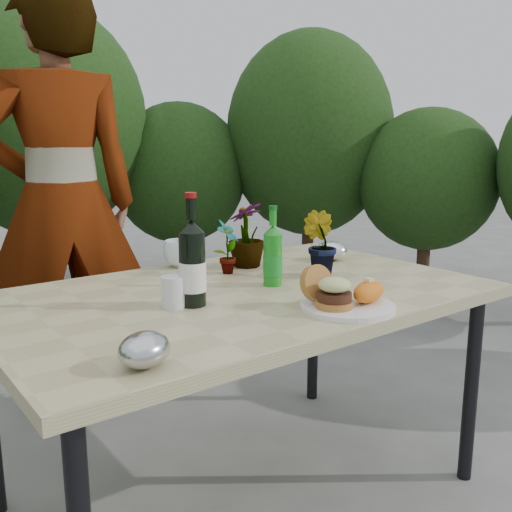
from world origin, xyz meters
TOP-DOWN VIEW (x-y plane):
  - ground at (0.00, 0.00)m, footprint 80.00×80.00m
  - patio_table at (0.00, 0.00)m, footprint 1.60×1.00m
  - shrub_hedge at (0.13, 1.73)m, footprint 6.88×5.19m
  - dinner_plate at (0.13, -0.36)m, footprint 0.28×0.28m
  - burger_stack at (0.07, -0.34)m, footprint 0.11×0.16m
  - sweet_potato at (0.20, -0.38)m, footprint 0.17×0.12m
  - grilled_veg at (0.15, -0.26)m, footprint 0.08×0.05m
  - wine_bottle at (-0.21, -0.05)m, footprint 0.08×0.08m
  - sparkling_water at (0.13, -0.01)m, footprint 0.07×0.07m
  - plastic_cup at (-0.27, -0.03)m, footprint 0.07×0.07m
  - seedling_left at (0.10, 0.23)m, footprint 0.13×0.11m
  - seedling_mid at (0.35, 0.00)m, footprint 0.13×0.15m
  - seedling_right at (0.23, 0.28)m, footprint 0.17×0.17m
  - blue_bowl at (0.02, 0.44)m, footprint 0.17×0.17m
  - foil_packet_left at (-0.54, -0.39)m, footprint 0.17×0.16m
  - foil_packet_right at (0.57, 0.17)m, footprint 0.16×0.17m
  - person at (-0.23, 1.06)m, footprint 0.76×0.57m

SIDE VIEW (x-z plane):
  - ground at x=0.00m, z-range 0.00..0.00m
  - patio_table at x=0.00m, z-range 0.32..1.07m
  - dinner_plate at x=0.13m, z-range 0.75..0.76m
  - grilled_veg at x=0.15m, z-range 0.76..0.79m
  - foil_packet_left at x=-0.54m, z-range 0.75..0.83m
  - foil_packet_right at x=0.57m, z-range 0.75..0.83m
  - sweet_potato at x=0.20m, z-range 0.77..0.83m
  - plastic_cup at x=-0.27m, z-range 0.75..0.84m
  - blue_bowl at x=0.02m, z-range 0.75..0.85m
  - burger_stack at x=0.07m, z-range 0.75..0.87m
  - sparkling_water at x=0.13m, z-range 0.71..0.99m
  - seedling_left at x=0.10m, z-range 0.75..0.95m
  - seedling_mid at x=0.35m, z-range 0.75..0.99m
  - wine_bottle at x=-0.21m, z-range 0.71..1.05m
  - seedling_right at x=0.23m, z-range 0.75..1.00m
  - person at x=-0.23m, z-range 0.00..1.91m
  - shrub_hedge at x=0.13m, z-range 0.03..2.28m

